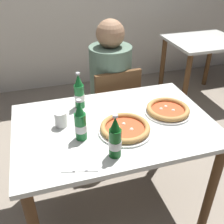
# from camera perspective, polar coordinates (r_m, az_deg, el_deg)

# --- Properties ---
(ground_plane) EXTENTS (8.00, 8.00, 0.00)m
(ground_plane) POSITION_cam_1_polar(r_m,az_deg,el_deg) (2.13, 0.41, -19.27)
(ground_plane) COLOR gray
(dining_table_main) EXTENTS (1.20, 0.80, 0.75)m
(dining_table_main) POSITION_cam_1_polar(r_m,az_deg,el_deg) (1.68, 0.50, -5.63)
(dining_table_main) COLOR silver
(dining_table_main) RESTS_ON ground_plane
(chair_behind_table) EXTENTS (0.43, 0.43, 0.85)m
(chair_behind_table) POSITION_cam_1_polar(r_m,az_deg,el_deg) (2.29, 0.20, 1.11)
(chair_behind_table) COLOR brown
(chair_behind_table) RESTS_ON ground_plane
(diner_seated) EXTENTS (0.34, 0.34, 1.21)m
(diner_seated) POSITION_cam_1_polar(r_m,az_deg,el_deg) (2.28, -0.31, 3.91)
(diner_seated) COLOR #2D3342
(diner_seated) RESTS_ON ground_plane
(dining_table_background) EXTENTS (0.80, 0.70, 0.75)m
(dining_table_background) POSITION_cam_1_polar(r_m,az_deg,el_deg) (3.36, 18.75, 11.95)
(dining_table_background) COLOR silver
(dining_table_background) RESTS_ON ground_plane
(pizza_margherita_near) EXTENTS (0.31, 0.31, 0.04)m
(pizza_margherita_near) POSITION_cam_1_polar(r_m,az_deg,el_deg) (1.53, 2.84, -3.53)
(pizza_margherita_near) COLOR white
(pizza_margherita_near) RESTS_ON dining_table_main
(pizza_marinara_far) EXTENTS (0.30, 0.30, 0.04)m
(pizza_marinara_far) POSITION_cam_1_polar(r_m,az_deg,el_deg) (1.73, 11.92, 0.44)
(pizza_marinara_far) COLOR white
(pizza_marinara_far) RESTS_ON dining_table_main
(beer_bottle_left) EXTENTS (0.07, 0.07, 0.25)m
(beer_bottle_left) POSITION_cam_1_polar(r_m,az_deg,el_deg) (1.32, 0.67, -5.85)
(beer_bottle_left) COLOR #14591E
(beer_bottle_left) RESTS_ON dining_table_main
(beer_bottle_center) EXTENTS (0.07, 0.07, 0.25)m
(beer_bottle_center) POSITION_cam_1_polar(r_m,az_deg,el_deg) (1.73, -7.06, 4.07)
(beer_bottle_center) COLOR #196B2D
(beer_bottle_center) RESTS_ON dining_table_main
(beer_bottle_right) EXTENTS (0.07, 0.07, 0.25)m
(beer_bottle_right) POSITION_cam_1_polar(r_m,az_deg,el_deg) (1.44, -6.80, -2.33)
(beer_bottle_right) COLOR #196B2D
(beer_bottle_right) RESTS_ON dining_table_main
(napkin_with_cutlery) EXTENTS (0.22, 0.22, 0.01)m
(napkin_with_cutlery) POSITION_cam_1_polar(r_m,az_deg,el_deg) (1.37, -6.73, -9.96)
(napkin_with_cutlery) COLOR white
(napkin_with_cutlery) RESTS_ON dining_table_main
(paper_cup) EXTENTS (0.07, 0.07, 0.09)m
(paper_cup) POSITION_cam_1_polar(r_m,az_deg,el_deg) (1.59, -10.94, -1.51)
(paper_cup) COLOR white
(paper_cup) RESTS_ON dining_table_main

